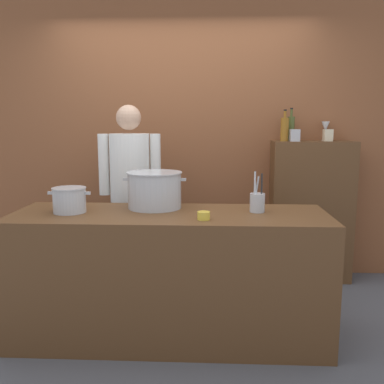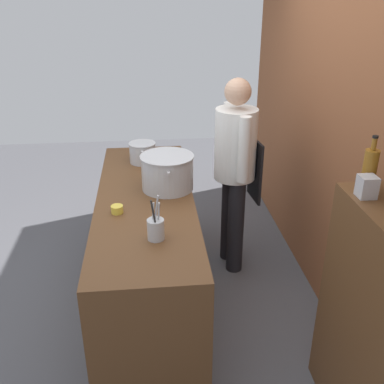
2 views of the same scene
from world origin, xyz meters
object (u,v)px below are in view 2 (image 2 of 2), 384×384
stockpot_large (167,172)px  wine_bottle_amber (370,169)px  utensil_crock (156,228)px  stockpot_small (143,153)px  butter_jar (117,209)px  spice_tin_silver (367,187)px  chef (235,163)px

stockpot_large → wine_bottle_amber: (1.08, 0.98, 0.42)m
wine_bottle_amber → utensil_crock: bearing=-108.0°
wine_bottle_amber → stockpot_large: bearing=-137.9°
stockpot_small → wine_bottle_amber: (1.65, 1.16, 0.47)m
stockpot_small → utensil_crock: size_ratio=1.04×
butter_jar → spice_tin_silver: bearing=58.1°
stockpot_large → wine_bottle_amber: 1.52m
utensil_crock → wine_bottle_amber: wine_bottle_amber is taller
utensil_crock → butter_jar: bearing=-145.6°
utensil_crock → spice_tin_silver: 1.21m
spice_tin_silver → chef: bearing=-166.1°
utensil_crock → butter_jar: utensil_crock is taller
spice_tin_silver → butter_jar: bearing=-121.9°
stockpot_small → utensil_crock: bearing=3.3°
stockpot_large → butter_jar: stockpot_large is taller
stockpot_large → wine_bottle_amber: size_ratio=1.58×
stockpot_small → utensil_crock: utensil_crock is taller
wine_bottle_amber → chef: bearing=-163.6°
chef → wine_bottle_amber: (1.37, 0.40, 0.49)m
butter_jar → wine_bottle_amber: bearing=61.7°
stockpot_large → utensil_crock: (0.73, -0.11, -0.06)m
chef → stockpot_large: 0.64m
stockpot_small → utensil_crock: (1.30, 0.07, -0.02)m
chef → stockpot_small: size_ratio=5.63×
stockpot_large → butter_jar: bearing=-44.8°
butter_jar → chef: bearing=125.0°
butter_jar → wine_bottle_amber: (0.72, 1.34, 0.53)m
chef → wine_bottle_amber: size_ratio=5.74×
wine_bottle_amber → spice_tin_silver: bearing=-27.6°
stockpot_large → stockpot_small: 0.60m
stockpot_large → utensil_crock: 0.74m
chef → stockpot_large: bearing=111.1°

